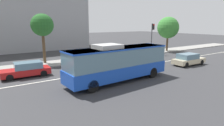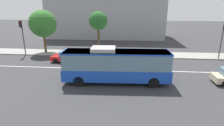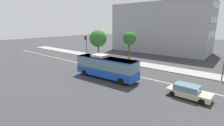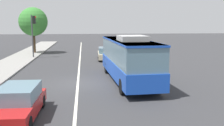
% 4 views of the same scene
% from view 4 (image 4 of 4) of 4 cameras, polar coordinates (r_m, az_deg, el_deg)
% --- Properties ---
extents(ground_plane, '(160.00, 160.00, 0.00)m').
position_cam_4_polar(ground_plane, '(18.73, -7.59, -4.48)').
color(ground_plane, '#333335').
extents(lane_centre_line, '(76.00, 0.16, 0.01)m').
position_cam_4_polar(lane_centre_line, '(18.73, -7.59, -4.47)').
color(lane_centre_line, silver).
rests_on(lane_centre_line, ground_plane).
extents(transit_bus, '(10.11, 3.00, 3.46)m').
position_cam_4_polar(transit_bus, '(18.82, 3.62, 1.25)').
color(transit_bus, '#1947B7').
rests_on(transit_bus, ground_plane).
extents(sedan_red, '(4.55, 1.93, 1.46)m').
position_cam_4_polar(sedan_red, '(12.61, -20.13, -8.25)').
color(sedan_red, '#B21919').
rests_on(sedan_red, ground_plane).
extents(sedan_beige, '(4.56, 1.97, 1.46)m').
position_cam_4_polar(sedan_beige, '(30.15, -1.38, 2.12)').
color(sedan_beige, '#C6B793').
rests_on(sedan_beige, ground_plane).
extents(traffic_light_mid_block, '(0.33, 0.62, 5.20)m').
position_cam_4_polar(traffic_light_mid_block, '(32.56, -17.08, 7.25)').
color(traffic_light_mid_block, '#47474C').
rests_on(traffic_light_mid_block, ground_plane).
extents(street_tree_kerbside_left, '(3.94, 3.94, 6.41)m').
position_cam_4_polar(street_tree_kerbside_left, '(37.52, -17.10, 8.75)').
color(street_tree_kerbside_left, '#4C3823').
rests_on(street_tree_kerbside_left, ground_plane).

